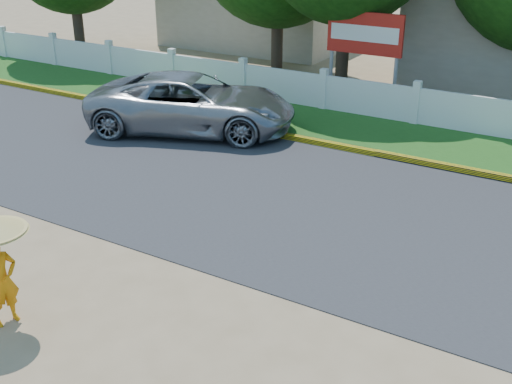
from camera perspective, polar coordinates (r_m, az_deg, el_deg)
ground at (r=10.59m, az=-5.65°, el=-10.28°), size 120.00×120.00×0.00m
road at (r=13.95m, az=5.27°, el=-1.23°), size 60.00×7.00×0.02m
grass_verge at (r=18.50m, az=12.44°, el=4.80°), size 60.00×3.50×0.03m
curb at (r=16.96m, az=10.56°, el=3.41°), size 40.00×0.18×0.16m
fence at (r=19.66m, az=14.00°, el=7.43°), size 40.00×0.10×1.10m
building_far at (r=30.47m, az=0.25°, el=15.51°), size 8.00×5.00×2.80m
vehicle at (r=18.50m, az=-5.70°, el=7.85°), size 6.43×4.62×1.63m
billboard at (r=20.99m, az=9.63°, el=13.31°), size 2.50×0.13×2.95m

